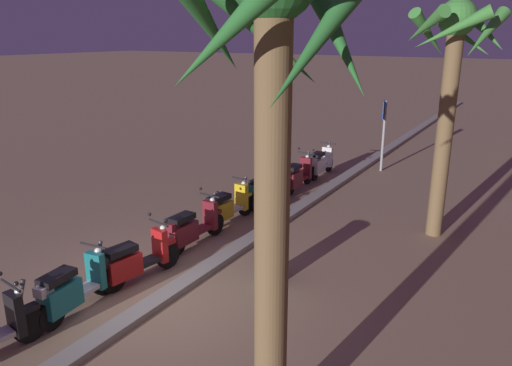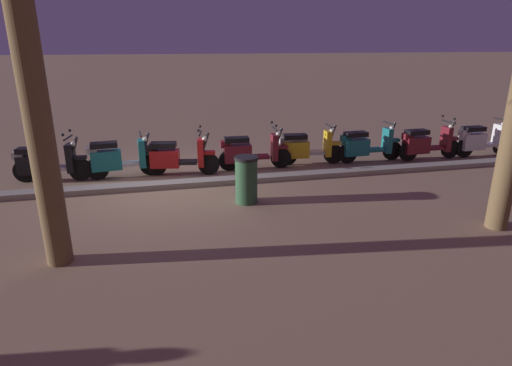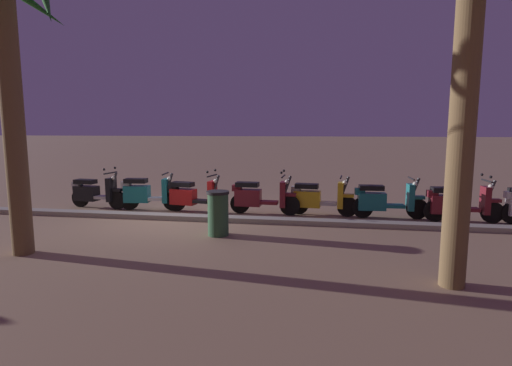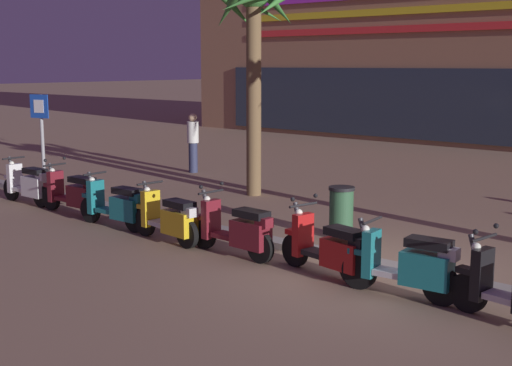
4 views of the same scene
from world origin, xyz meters
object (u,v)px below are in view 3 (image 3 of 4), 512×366
litter_bin (218,213)px  scooter_red_tail_end (192,196)px  scooter_maroon_far_back (457,204)px  scooter_yellow_mid_front (318,198)px  scooter_maroon_last_in_row (259,197)px  scooter_teal_gap_after_mid (146,193)px  palm_tree_by_mall_entrance (6,28)px  scooter_black_second_in_line (94,192)px  scooter_teal_mid_centre (384,201)px  palm_tree_mid_walkway (470,3)px

litter_bin → scooter_red_tail_end: bearing=-59.5°
scooter_maroon_far_back → scooter_yellow_mid_front: size_ratio=1.04×
scooter_red_tail_end → scooter_maroon_far_back: bearing=179.3°
scooter_yellow_mid_front → scooter_maroon_last_in_row: bearing=4.5°
scooter_teal_gap_after_mid → litter_bin: scooter_teal_gap_after_mid is taller
scooter_yellow_mid_front → scooter_teal_gap_after_mid: 4.70m
scooter_red_tail_end → palm_tree_by_mall_entrance: bearing=64.5°
scooter_black_second_in_line → scooter_teal_mid_centre: bearing=179.6°
scooter_teal_mid_centre → palm_tree_by_mall_entrance: palm_tree_by_mall_entrance is taller
scooter_maroon_last_in_row → scooter_teal_gap_after_mid: size_ratio=1.07×
palm_tree_mid_walkway → scooter_maroon_far_back: bearing=-107.8°
scooter_teal_mid_centre → palm_tree_mid_walkway: (-0.32, 4.41, 3.45)m
scooter_maroon_last_in_row → palm_tree_by_mall_entrance: size_ratio=0.34×
scooter_red_tail_end → litter_bin: size_ratio=1.87×
scooter_teal_mid_centre → palm_tree_mid_walkway: 5.61m
scooter_black_second_in_line → litter_bin: bearing=151.3°
scooter_teal_gap_after_mid → scooter_black_second_in_line: bearing=-2.1°
scooter_maroon_last_in_row → scooter_maroon_far_back: bearing=178.2°
scooter_red_tail_end → litter_bin: 2.52m
scooter_teal_mid_centre → scooter_yellow_mid_front: size_ratio=1.05×
palm_tree_mid_walkway → palm_tree_by_mall_entrance: (7.19, -0.36, 0.04)m
scooter_maroon_last_in_row → litter_bin: bearing=76.9°
litter_bin → scooter_teal_mid_centre: bearing=-148.5°
scooter_teal_gap_after_mid → palm_tree_by_mall_entrance: size_ratio=0.32×
scooter_teal_mid_centre → scooter_teal_gap_after_mid: 6.34m
palm_tree_mid_walkway → litter_bin: (4.02, -2.15, -3.41)m
scooter_teal_mid_centre → palm_tree_by_mall_entrance: (6.87, 4.05, 3.48)m
scooter_maroon_far_back → palm_tree_mid_walkway: bearing=72.2°
scooter_teal_mid_centre → scooter_black_second_in_line: size_ratio=1.06×
scooter_teal_gap_after_mid → scooter_black_second_in_line: 1.58m
scooter_maroon_last_in_row → palm_tree_by_mall_entrance: (3.70, 4.04, 3.48)m
scooter_maroon_far_back → scooter_maroon_last_in_row: bearing=-1.8°
scooter_maroon_last_in_row → scooter_teal_gap_after_mid: (3.17, -0.01, 0.01)m
scooter_maroon_far_back → scooter_red_tail_end: (6.66, -0.08, -0.01)m
scooter_maroon_last_in_row → palm_tree_mid_walkway: (-3.50, 4.40, 3.44)m
palm_tree_mid_walkway → palm_tree_by_mall_entrance: 7.20m
scooter_maroon_far_back → palm_tree_mid_walkway: (1.36, 4.24, 3.44)m
scooter_black_second_in_line → litter_bin: scooter_black_second_in_line is taller
palm_tree_mid_walkway → scooter_red_tail_end: bearing=-39.2°
scooter_teal_mid_centre → litter_bin: bearing=31.5°
scooter_red_tail_end → scooter_teal_gap_after_mid: 1.37m
scooter_red_tail_end → palm_tree_mid_walkway: bearing=140.8°
palm_tree_mid_walkway → litter_bin: 5.69m
scooter_teal_mid_centre → scooter_maroon_last_in_row: 3.17m
scooter_maroon_last_in_row → litter_bin: (0.52, 2.25, 0.03)m
palm_tree_mid_walkway → scooter_teal_mid_centre: bearing=-85.8°
scooter_maroon_last_in_row → palm_tree_mid_walkway: size_ratio=0.36×
scooter_maroon_last_in_row → palm_tree_by_mall_entrance: bearing=47.5°
scooter_maroon_last_in_row → scooter_teal_mid_centre: bearing=-179.7°
scooter_yellow_mid_front → palm_tree_by_mall_entrance: bearing=38.5°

